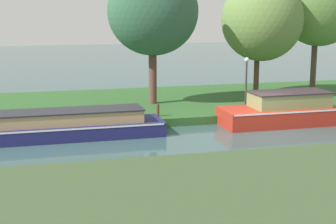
% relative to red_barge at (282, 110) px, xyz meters
% --- Properties ---
extents(ground_plane, '(120.00, 120.00, 0.00)m').
position_rel_red_barge_xyz_m(ground_plane, '(-1.48, -1.20, -0.67)').
color(ground_plane, '#345253').
extents(riverbank_far, '(72.00, 10.00, 0.40)m').
position_rel_red_barge_xyz_m(riverbank_far, '(-1.48, 5.80, -0.47)').
color(riverbank_far, '#2B5726').
rests_on(riverbank_far, ground_plane).
extents(red_barge, '(5.80, 2.33, 1.60)m').
position_rel_red_barge_xyz_m(red_barge, '(0.00, 0.00, 0.00)').
color(red_barge, '#AF291B').
rests_on(red_barge, ground_plane).
extents(navy_narrowboat, '(10.52, 2.16, 1.22)m').
position_rel_red_barge_xyz_m(navy_narrowboat, '(-11.16, -0.00, -0.15)').
color(navy_narrowboat, navy).
rests_on(navy_narrowboat, ground_plane).
extents(willow_tree_left, '(4.91, 3.50, 7.34)m').
position_rel_red_barge_xyz_m(willow_tree_left, '(-5.28, 4.76, 4.69)').
color(willow_tree_left, brown).
rests_on(willow_tree_left, riverbank_far).
extents(willow_tree_centre, '(4.82, 4.41, 6.91)m').
position_rel_red_barge_xyz_m(willow_tree_centre, '(1.43, 5.65, 4.22)').
color(willow_tree_centre, brown).
rests_on(willow_tree_centre, riverbank_far).
extents(willow_tree_right, '(5.25, 3.76, 7.91)m').
position_rel_red_barge_xyz_m(willow_tree_right, '(5.73, 6.55, 5.08)').
color(willow_tree_right, brown).
rests_on(willow_tree_right, riverbank_far).
extents(lamp_post, '(0.24, 0.24, 2.64)m').
position_rel_red_barge_xyz_m(lamp_post, '(-0.79, 2.64, 1.41)').
color(lamp_post, '#333338').
rests_on(lamp_post, riverbank_far).
extents(mooring_post_near, '(0.17, 0.17, 0.61)m').
position_rel_red_barge_xyz_m(mooring_post_near, '(-5.87, 1.52, 0.03)').
color(mooring_post_near, '#503E22').
rests_on(mooring_post_near, riverbank_far).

